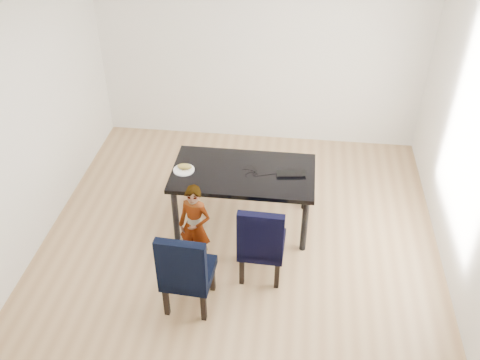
# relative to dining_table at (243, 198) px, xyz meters

# --- Properties ---
(floor) EXTENTS (4.50, 5.00, 0.01)m
(floor) POSITION_rel_dining_table_xyz_m (0.00, -0.50, -0.38)
(floor) COLOR tan
(floor) RESTS_ON ground
(ceiling) EXTENTS (4.50, 5.00, 0.01)m
(ceiling) POSITION_rel_dining_table_xyz_m (0.00, -0.50, 2.33)
(ceiling) COLOR white
(ceiling) RESTS_ON wall_back
(wall_back) EXTENTS (4.50, 0.01, 2.70)m
(wall_back) POSITION_rel_dining_table_xyz_m (0.00, 2.00, 0.98)
(wall_back) COLOR white
(wall_back) RESTS_ON ground
(wall_left) EXTENTS (0.01, 5.00, 2.70)m
(wall_left) POSITION_rel_dining_table_xyz_m (-2.25, -0.50, 0.98)
(wall_left) COLOR silver
(wall_left) RESTS_ON ground
(wall_right) EXTENTS (0.01, 5.00, 2.70)m
(wall_right) POSITION_rel_dining_table_xyz_m (2.25, -0.50, 0.98)
(wall_right) COLOR silver
(wall_right) RESTS_ON ground
(dining_table) EXTENTS (1.60, 0.90, 0.75)m
(dining_table) POSITION_rel_dining_table_xyz_m (0.00, 0.00, 0.00)
(dining_table) COLOR black
(dining_table) RESTS_ON floor
(chair_left) EXTENTS (0.50, 0.52, 0.98)m
(chair_left) POSITION_rel_dining_table_xyz_m (-0.38, -1.28, 0.12)
(chair_left) COLOR black
(chair_left) RESTS_ON floor
(chair_right) EXTENTS (0.47, 0.49, 0.96)m
(chair_right) POSITION_rel_dining_table_xyz_m (0.29, -0.78, 0.10)
(chair_right) COLOR black
(chair_right) RESTS_ON floor
(child) EXTENTS (0.40, 0.31, 0.99)m
(child) POSITION_rel_dining_table_xyz_m (-0.43, -0.69, 0.12)
(child) COLOR orange
(child) RESTS_ON floor
(plate) EXTENTS (0.27, 0.27, 0.01)m
(plate) POSITION_rel_dining_table_xyz_m (-0.66, -0.06, 0.38)
(plate) COLOR white
(plate) RESTS_ON dining_table
(sandwich) EXTENTS (0.18, 0.14, 0.07)m
(sandwich) POSITION_rel_dining_table_xyz_m (-0.65, -0.05, 0.42)
(sandwich) COLOR olive
(sandwich) RESTS_ON plate
(laptop) EXTENTS (0.35, 0.25, 0.03)m
(laptop) POSITION_rel_dining_table_xyz_m (0.53, 0.05, 0.39)
(laptop) COLOR black
(laptop) RESTS_ON dining_table
(cable_tangle) EXTENTS (0.19, 0.19, 0.01)m
(cable_tangle) POSITION_rel_dining_table_xyz_m (0.10, -0.05, 0.38)
(cable_tangle) COLOR black
(cable_tangle) RESTS_ON dining_table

